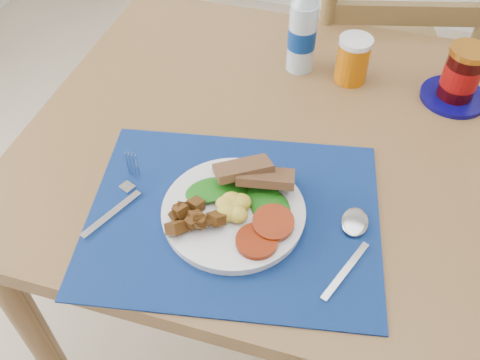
# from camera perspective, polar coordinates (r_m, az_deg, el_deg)

# --- Properties ---
(table) EXTENTS (1.40, 0.90, 0.75)m
(table) POSITION_cam_1_polar(r_m,az_deg,el_deg) (1.14, 13.70, -0.12)
(table) COLOR brown
(table) RESTS_ON ground
(chair_far) EXTENTS (0.55, 0.54, 1.23)m
(chair_far) POSITION_cam_1_polar(r_m,az_deg,el_deg) (1.65, 15.37, 14.01)
(chair_far) COLOR brown
(chair_far) RESTS_ON ground
(placemat) EXTENTS (0.57, 0.48, 0.00)m
(placemat) POSITION_cam_1_polar(r_m,az_deg,el_deg) (0.94, -0.69, -3.89)
(placemat) COLOR #040730
(placemat) RESTS_ON table
(breakfast_plate) EXTENTS (0.25, 0.25, 0.06)m
(breakfast_plate) POSITION_cam_1_polar(r_m,az_deg,el_deg) (0.92, -1.05, -3.25)
(breakfast_plate) COLOR silver
(breakfast_plate) RESTS_ON placemat
(fork) EXTENTS (0.06, 0.18, 0.00)m
(fork) POSITION_cam_1_polar(r_m,az_deg,el_deg) (0.98, -12.51, -1.73)
(fork) COLOR #B2B5BA
(fork) RESTS_ON placemat
(spoon) EXTENTS (0.06, 0.20, 0.01)m
(spoon) POSITION_cam_1_polar(r_m,az_deg,el_deg) (0.92, 11.87, -5.87)
(spoon) COLOR #B2B5BA
(spoon) RESTS_ON placemat
(water_bottle) EXTENTS (0.06, 0.06, 0.21)m
(water_bottle) POSITION_cam_1_polar(r_m,az_deg,el_deg) (1.21, 6.67, 15.44)
(water_bottle) COLOR #ADBFCC
(water_bottle) RESTS_ON table
(juice_glass) EXTENTS (0.07, 0.07, 0.10)m
(juice_glass) POSITION_cam_1_polar(r_m,az_deg,el_deg) (1.22, 11.92, 12.33)
(juice_glass) COLOR #B85904
(juice_glass) RESTS_ON table
(jam_on_saucer) EXTENTS (0.14, 0.14, 0.13)m
(jam_on_saucer) POSITION_cam_1_polar(r_m,az_deg,el_deg) (1.22, 22.45, 10.08)
(jam_on_saucer) COLOR #070551
(jam_on_saucer) RESTS_ON table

